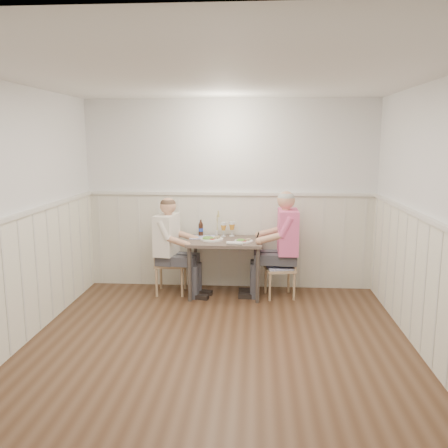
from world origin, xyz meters
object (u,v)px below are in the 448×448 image
grass_vase (216,224)px  man_in_pink (284,253)px  diner_cream (170,254)px  chair_left (167,260)px  chair_right (284,265)px  beer_bottle (201,229)px  dining_table (225,247)px

grass_vase → man_in_pink: bearing=-16.3°
diner_cream → man_in_pink: bearing=0.5°
chair_left → man_in_pink: bearing=-1.9°
chair_right → diner_cream: (-1.51, -0.01, 0.13)m
chair_right → beer_bottle: bearing=166.4°
chair_left → grass_vase: (0.65, 0.21, 0.46)m
man_in_pink → diner_cream: 1.51m
chair_right → grass_vase: size_ratio=2.09×
dining_table → diner_cream: bearing=-176.8°
man_in_pink → diner_cream: bearing=-179.5°
beer_bottle → grass_vase: size_ratio=0.60×
man_in_pink → grass_vase: 1.00m
dining_table → grass_vase: grass_vase is taller
chair_left → beer_bottle: bearing=27.0°
chair_right → diner_cream: diner_cream is taller
dining_table → grass_vase: size_ratio=2.59×
chair_left → beer_bottle: (0.44, 0.22, 0.39)m
chair_left → dining_table: bearing=-1.6°
grass_vase → dining_table: bearing=-60.4°
man_in_pink → grass_vase: man_in_pink is taller
diner_cream → beer_bottle: (0.38, 0.28, 0.29)m
chair_left → grass_vase: bearing=18.2°
beer_bottle → chair_left: bearing=-153.0°
chair_right → beer_bottle: size_ratio=3.49×
diner_cream → dining_table: bearing=3.2°
man_in_pink → grass_vase: bearing=163.7°
dining_table → chair_left: chair_left is taller
chair_right → grass_vase: bearing=163.8°
dining_table → beer_bottle: size_ratio=4.31×
chair_right → chair_left: (-1.56, 0.05, 0.03)m
dining_table → diner_cream: 0.74m
chair_right → chair_left: size_ratio=0.94×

